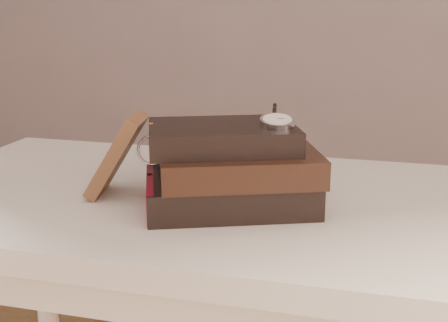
# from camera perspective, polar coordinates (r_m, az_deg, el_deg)

# --- Properties ---
(table) EXTENTS (1.00, 0.60, 0.75)m
(table) POSITION_cam_1_polar(r_m,az_deg,el_deg) (1.09, -3.85, -7.46)
(table) COLOR beige
(table) RESTS_ON ground
(book_stack) EXTENTS (0.32, 0.27, 0.13)m
(book_stack) POSITION_cam_1_polar(r_m,az_deg,el_deg) (0.97, 0.66, -0.78)
(book_stack) COLOR black
(book_stack) RESTS_ON table
(journal) EXTENTS (0.11, 0.11, 0.14)m
(journal) POSITION_cam_1_polar(r_m,az_deg,el_deg) (1.04, -10.03, 0.60)
(journal) COLOR #472B1B
(journal) RESTS_ON table
(pocket_watch) EXTENTS (0.07, 0.16, 0.02)m
(pocket_watch) POSITION_cam_1_polar(r_m,az_deg,el_deg) (0.95, 5.01, 3.81)
(pocket_watch) COLOR silver
(pocket_watch) RESTS_ON book_stack
(eyeglasses) EXTENTS (0.15, 0.16, 0.05)m
(eyeglasses) POSITION_cam_1_polar(r_m,az_deg,el_deg) (1.05, -5.16, 1.12)
(eyeglasses) COLOR silver
(eyeglasses) RESTS_ON book_stack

